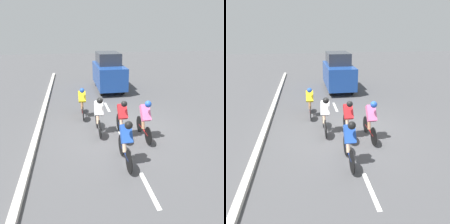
% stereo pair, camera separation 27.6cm
% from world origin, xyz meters
% --- Properties ---
extents(ground_plane, '(60.00, 60.00, 0.00)m').
position_xyz_m(ground_plane, '(0.00, 0.00, 0.00)').
color(ground_plane, '#4C4C4F').
extents(lane_stripe_near, '(0.12, 1.40, 0.01)m').
position_xyz_m(lane_stripe_near, '(0.00, 3.32, 0.00)').
color(lane_stripe_near, white).
rests_on(lane_stripe_near, ground).
extents(lane_stripe_mid, '(0.12, 1.40, 0.01)m').
position_xyz_m(lane_stripe_mid, '(0.00, 0.12, 0.00)').
color(lane_stripe_mid, white).
rests_on(lane_stripe_mid, ground).
extents(lane_stripe_far, '(0.12, 1.40, 0.01)m').
position_xyz_m(lane_stripe_far, '(0.00, -3.08, 0.00)').
color(lane_stripe_far, white).
rests_on(lane_stripe_far, ground).
extents(curb, '(0.20, 25.24, 0.14)m').
position_xyz_m(curb, '(3.20, 0.12, 0.07)').
color(curb, beige).
rests_on(curb, ground).
extents(cyclist_red, '(0.32, 1.71, 1.52)m').
position_xyz_m(cyclist_red, '(0.02, 0.37, 0.79)').
color(cyclist_red, black).
rests_on(cyclist_red, ground).
extents(cyclist_blue, '(0.33, 1.64, 1.51)m').
position_xyz_m(cyclist_blue, '(0.32, 2.10, 0.80)').
color(cyclist_blue, black).
rests_on(cyclist_blue, ground).
extents(cyclist_white, '(0.37, 1.64, 1.53)m').
position_xyz_m(cyclist_white, '(0.82, -0.14, 0.81)').
color(cyclist_white, black).
rests_on(cyclist_white, ground).
extents(cyclist_pink, '(0.32, 1.68, 1.55)m').
position_xyz_m(cyclist_pink, '(-0.76, 0.64, 0.83)').
color(cyclist_pink, black).
rests_on(cyclist_pink, ground).
extents(cyclist_yellow, '(0.33, 1.66, 1.44)m').
position_xyz_m(cyclist_yellow, '(1.34, -1.96, 0.75)').
color(cyclist_yellow, black).
rests_on(cyclist_yellow, ground).
extents(support_car, '(1.70, 3.91, 2.42)m').
position_xyz_m(support_car, '(-0.70, -6.54, 1.19)').
color(support_car, black).
rests_on(support_car, ground).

